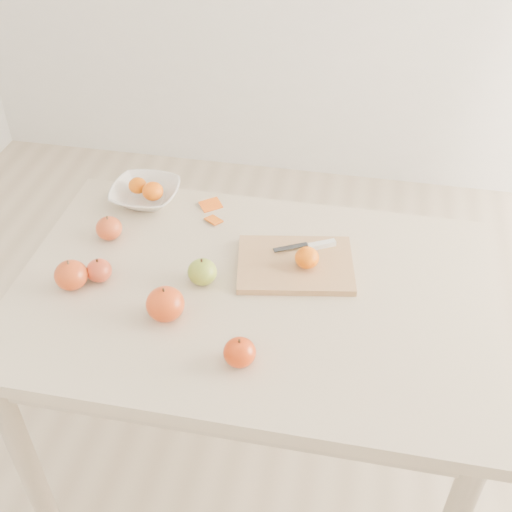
# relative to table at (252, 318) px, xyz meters

# --- Properties ---
(ground) EXTENTS (3.50, 3.50, 0.00)m
(ground) POSITION_rel_table_xyz_m (0.00, 0.00, -0.65)
(ground) COLOR #C6B293
(ground) RESTS_ON ground
(table) EXTENTS (1.20, 0.80, 0.75)m
(table) POSITION_rel_table_xyz_m (0.00, 0.00, 0.00)
(table) COLOR beige
(table) RESTS_ON ground
(cutting_board) EXTENTS (0.33, 0.27, 0.02)m
(cutting_board) POSITION_rel_table_xyz_m (0.09, 0.11, 0.11)
(cutting_board) COLOR tan
(cutting_board) RESTS_ON table
(board_tangerine) EXTENTS (0.06, 0.06, 0.05)m
(board_tangerine) POSITION_rel_table_xyz_m (0.12, 0.10, 0.14)
(board_tangerine) COLOR orange
(board_tangerine) RESTS_ON cutting_board
(fruit_bowl) EXTENTS (0.20, 0.20, 0.05)m
(fruit_bowl) POSITION_rel_table_xyz_m (-0.38, 0.32, 0.12)
(fruit_bowl) COLOR white
(fruit_bowl) RESTS_ON table
(bowl_tangerine_near) EXTENTS (0.05, 0.05, 0.05)m
(bowl_tangerine_near) POSITION_rel_table_xyz_m (-0.41, 0.33, 0.14)
(bowl_tangerine_near) COLOR #D86507
(bowl_tangerine_near) RESTS_ON fruit_bowl
(bowl_tangerine_far) EXTENTS (0.06, 0.06, 0.05)m
(bowl_tangerine_far) POSITION_rel_table_xyz_m (-0.35, 0.31, 0.15)
(bowl_tangerine_far) COLOR #E86208
(bowl_tangerine_far) RESTS_ON fruit_bowl
(orange_peel_a) EXTENTS (0.07, 0.07, 0.01)m
(orange_peel_a) POSITION_rel_table_xyz_m (-0.19, 0.33, 0.10)
(orange_peel_a) COLOR #DD560F
(orange_peel_a) RESTS_ON table
(orange_peel_b) EXTENTS (0.06, 0.05, 0.01)m
(orange_peel_b) POSITION_rel_table_xyz_m (-0.16, 0.26, 0.10)
(orange_peel_b) COLOR #CE560E
(orange_peel_b) RESTS_ON table
(paring_knife) EXTENTS (0.16, 0.08, 0.01)m
(paring_knife) POSITION_rel_table_xyz_m (0.14, 0.18, 0.12)
(paring_knife) COLOR white
(paring_knife) RESTS_ON cutting_board
(apple_green) EXTENTS (0.07, 0.07, 0.07)m
(apple_green) POSITION_rel_table_xyz_m (-0.13, 0.01, 0.13)
(apple_green) COLOR olive
(apple_green) RESTS_ON table
(apple_red_c) EXTENTS (0.09, 0.09, 0.08)m
(apple_red_c) POSITION_rel_table_xyz_m (-0.18, -0.13, 0.14)
(apple_red_c) COLOR #9B0405
(apple_red_c) RESTS_ON table
(apple_red_e) EXTENTS (0.07, 0.07, 0.07)m
(apple_red_e) POSITION_rel_table_xyz_m (0.02, -0.24, 0.13)
(apple_red_e) COLOR #990707
(apple_red_e) RESTS_ON table
(apple_red_b) EXTENTS (0.08, 0.08, 0.07)m
(apple_red_b) POSITION_rel_table_xyz_m (-0.44, -0.07, 0.14)
(apple_red_b) COLOR maroon
(apple_red_b) RESTS_ON table
(apple_red_a) EXTENTS (0.07, 0.07, 0.06)m
(apple_red_a) POSITION_rel_table_xyz_m (-0.42, 0.13, 0.13)
(apple_red_a) COLOR #A61B0E
(apple_red_a) RESTS_ON table
(apple_red_d) EXTENTS (0.07, 0.07, 0.06)m
(apple_red_d) POSITION_rel_table_xyz_m (-0.39, -0.03, 0.13)
(apple_red_d) COLOR maroon
(apple_red_d) RESTS_ON table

